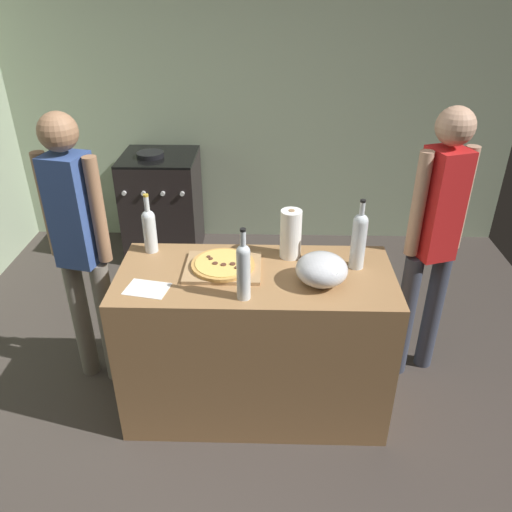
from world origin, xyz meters
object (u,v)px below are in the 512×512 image
Objects in this scene: paper_towel_roll at (291,234)px; wine_bottle_clear at (149,228)px; mixing_bowl at (322,269)px; person_in_red at (434,235)px; stove at (163,205)px; wine_bottle_dark at (243,269)px; wine_bottle_amber at (359,238)px; person_in_stripes at (79,240)px; pizza at (223,264)px.

wine_bottle_clear reaches higher than paper_towel_roll.
paper_towel_roll reaches higher than mixing_bowl.
paper_towel_roll is at bearing -169.74° from person_in_red.
mixing_bowl reaches higher than stove.
wine_bottle_amber is at bearing 27.93° from wine_bottle_dark.
wine_bottle_amber is at bearing -151.82° from person_in_red.
wine_bottle_dark is at bearing -68.45° from stove.
person_in_red is at bearing 28.18° from wine_bottle_amber.
wine_bottle_amber is at bearing -5.09° from person_in_stripes.
wine_bottle_amber is at bearing -51.72° from stove.
paper_towel_roll is 2.08m from stove.
person_in_stripes is at bearing 154.71° from wine_bottle_dark.
person_in_red is (1.89, -1.54, 0.51)m from stove.
pizza is at bearing -165.75° from person_in_red.
stove is (-1.42, 1.80, -0.62)m from wine_bottle_amber.
paper_towel_roll is 0.16× the size of person_in_red.
person_in_stripes is (-1.18, 0.03, -0.07)m from paper_towel_roll.
mixing_bowl is 0.94× the size of paper_towel_roll.
stove is at bearing 128.28° from wine_bottle_amber.
person_in_red is (0.83, 0.15, -0.07)m from paper_towel_roll.
mixing_bowl is at bearing -61.94° from paper_towel_roll.
wine_bottle_dark reaches higher than wine_bottle_clear.
person_in_red reaches higher than wine_bottle_clear.
wine_bottle_clear is (-0.42, 0.19, 0.11)m from pizza.
paper_towel_roll is 0.78m from wine_bottle_clear.
paper_towel_roll is 0.48m from wine_bottle_dark.
mixing_bowl is at bearing -13.85° from pizza.
paper_towel_roll reaches higher than stove.
stove is (-0.29, 1.65, -0.59)m from wine_bottle_clear.
wine_bottle_dark is at bearing -159.95° from mixing_bowl.
paper_towel_roll is 0.81× the size of wine_bottle_clear.
person_in_stripes is at bearing -93.90° from stove.
wine_bottle_clear is 0.20× the size of person_in_stripes.
person_in_red reaches higher than mixing_bowl.
wine_bottle_clear is (-0.93, 0.32, 0.06)m from mixing_bowl.
pizza is at bearing -24.44° from wine_bottle_clear.
stove reaches higher than pizza.
wine_bottle_clear is (-0.78, 0.04, 0.00)m from paper_towel_roll.
wine_bottle_amber is at bearing -7.33° from wine_bottle_clear.
wine_bottle_clear is 1.14m from wine_bottle_amber.
wine_bottle_amber is 0.23× the size of person_in_stripes.
wine_bottle_clear is 0.71m from wine_bottle_dark.
pizza is 0.47m from wine_bottle_clear.
paper_towel_roll is at bearing 60.44° from wine_bottle_dark.
mixing_bowl is 0.15× the size of person_in_stripes.
person_in_red is (0.48, 0.26, -0.10)m from wine_bottle_amber.
stove is (-1.21, 1.97, -0.53)m from mixing_bowl.
person_in_red is at bearing 3.95° from wine_bottle_clear.
wine_bottle_clear reaches higher than pizza.
wine_bottle_amber is at bearing 3.67° from pizza.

